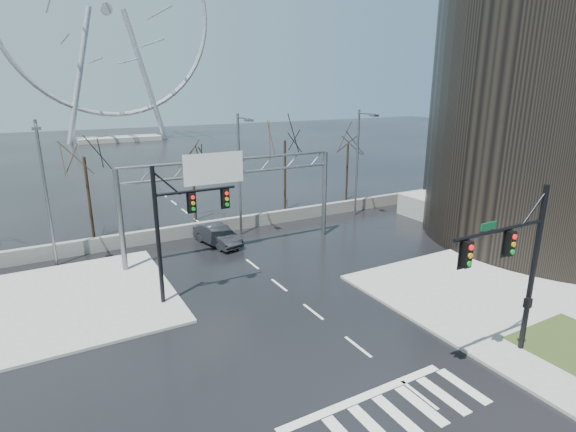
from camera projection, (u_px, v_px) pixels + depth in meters
ground at (358, 347)px, 21.51m from camera, size 260.00×260.00×0.00m
sidewalk_right_ext at (466, 286)px, 27.87m from camera, size 12.00×10.00×0.15m
sidewalk_far at (82, 298)px, 26.36m from camera, size 10.00×12.00×0.15m
grass_strip at (572, 343)px, 21.51m from camera, size 5.00×4.00×0.02m
tower_podium at (554, 210)px, 41.58m from camera, size 22.00×18.00×2.00m
barrier_wall at (212, 227)px, 38.11m from camera, size 52.00×0.50×1.10m
signal_mast_near at (517, 260)px, 19.20m from camera, size 5.52×0.41×8.00m
signal_mast_far at (177, 221)px, 24.92m from camera, size 4.72×0.41×8.00m
sign_gantry at (229, 185)px, 32.43m from camera, size 16.36×0.40×7.60m
streetlight_left at (45, 184)px, 29.45m from camera, size 0.50×2.55×10.00m
streetlight_mid at (241, 166)px, 36.04m from camera, size 0.50×2.55×10.00m
streetlight_right at (360, 155)px, 41.69m from camera, size 0.50×2.55×10.00m
tree_left at (85, 166)px, 35.31m from camera, size 3.75×3.75×7.50m
tree_center at (193, 165)px, 40.60m from camera, size 3.25×3.25×6.50m
tree_right at (285, 149)px, 43.71m from camera, size 3.90×3.90×7.80m
tree_far_right at (348, 151)px, 48.12m from camera, size 3.40×3.40×6.80m
ferris_wheel at (107, 18)px, 96.22m from camera, size 45.00×6.00×50.91m
car at (218, 235)px, 35.23m from camera, size 2.69×5.03×1.58m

